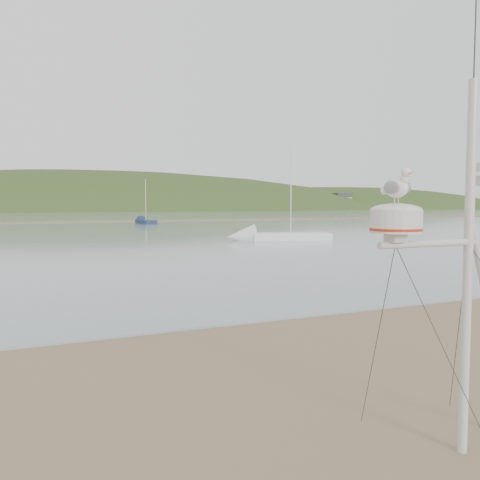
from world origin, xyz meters
name	(u,v)px	position (x,y,z in m)	size (l,w,h in m)	color
ground	(129,432)	(0.00, 0.00, 0.00)	(560.00, 560.00, 0.00)	brown
water	(10,215)	(0.00, 132.00, 0.02)	(560.00, 256.00, 0.04)	gray
sandbar	(15,222)	(0.00, 70.00, 0.07)	(560.00, 7.00, 0.07)	brown
hill_ridge	(55,254)	(18.52, 235.00, -19.70)	(620.00, 180.00, 80.00)	#283D18
far_cottages	(17,200)	(3.00, 196.00, 4.00)	(294.40, 6.30, 8.00)	silver
mast_rig	(465,348)	(2.92, -1.93, 1.09)	(2.00, 2.14, 4.52)	silver
sailboat_white_near	(263,236)	(15.03, 25.67, 0.30)	(7.48, 3.64, 7.22)	white
sailboat_blue_far	(142,221)	(15.29, 60.78, 0.30)	(1.79, 6.33, 6.26)	#132443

